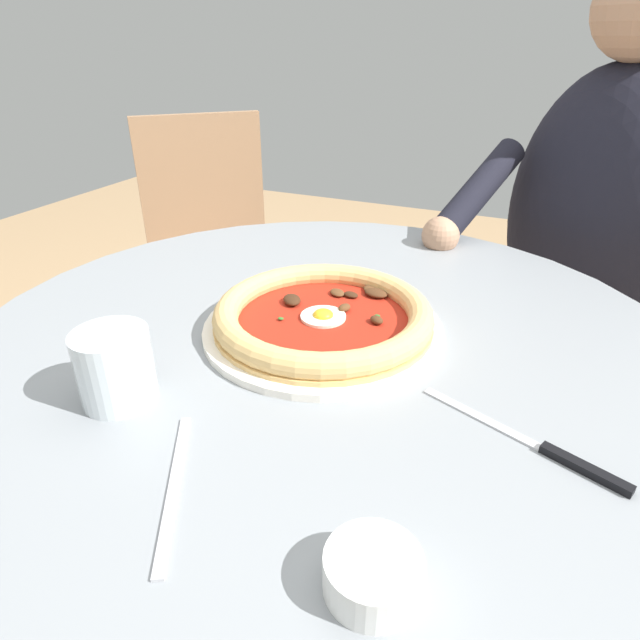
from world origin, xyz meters
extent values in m
cylinder|color=gray|center=(0.00, 0.00, 0.69)|extent=(0.95, 0.95, 0.04)
cylinder|color=gray|center=(0.00, 0.00, 0.35)|extent=(0.10, 0.10, 0.65)
cylinder|color=white|center=(0.00, 0.00, 0.72)|extent=(0.32, 0.32, 0.01)
cylinder|color=#E0B26B|center=(0.00, 0.00, 0.72)|extent=(0.29, 0.29, 0.01)
torus|color=#E0B26B|center=(0.00, 0.00, 0.74)|extent=(0.29, 0.29, 0.03)
cylinder|color=#A82314|center=(0.00, 0.00, 0.73)|extent=(0.27, 0.27, 0.00)
cylinder|color=white|center=(0.00, 0.00, 0.73)|extent=(0.06, 0.06, 0.00)
ellipsoid|color=yellow|center=(0.00, 0.00, 0.73)|extent=(0.03, 0.03, 0.02)
ellipsoid|color=#3D2314|center=(-0.01, -0.07, 0.73)|extent=(0.03, 0.02, 0.01)
ellipsoid|color=#4C2D19|center=(-0.04, -0.09, 0.74)|extent=(0.04, 0.03, 0.01)
ellipsoid|color=brown|center=(-0.03, -0.11, 0.73)|extent=(0.03, 0.04, 0.01)
ellipsoid|color=brown|center=(0.01, -0.07, 0.73)|extent=(0.03, 0.03, 0.01)
ellipsoid|color=#4C2D19|center=(-0.07, -0.01, 0.74)|extent=(0.02, 0.02, 0.01)
ellipsoid|color=brown|center=(-0.02, -0.03, 0.74)|extent=(0.02, 0.02, 0.01)
ellipsoid|color=#3D2314|center=(0.06, -0.02, 0.74)|extent=(0.04, 0.04, 0.01)
ellipsoid|color=#2D6B28|center=(-0.05, 0.11, 0.73)|extent=(0.01, 0.01, 0.00)
ellipsoid|color=#2D6B28|center=(-0.07, -0.03, 0.73)|extent=(0.01, 0.01, 0.00)
ellipsoid|color=#2D6B28|center=(0.05, 0.03, 0.73)|extent=(0.01, 0.01, 0.00)
cylinder|color=silver|center=(0.14, 0.23, 0.75)|extent=(0.08, 0.08, 0.08)
cylinder|color=silver|center=(0.14, 0.23, 0.72)|extent=(0.07, 0.07, 0.02)
cube|color=silver|center=(-0.22, 0.10, 0.71)|extent=(0.13, 0.06, 0.00)
cube|color=black|center=(-0.32, 0.14, 0.71)|extent=(0.08, 0.04, 0.01)
cylinder|color=white|center=(-0.18, 0.33, 0.73)|extent=(0.07, 0.07, 0.03)
cylinder|color=olive|center=(-0.18, 0.33, 0.73)|extent=(0.06, 0.06, 0.01)
cube|color=#BCBCC1|center=(0.01, 0.31, 0.71)|extent=(0.10, 0.17, 0.00)
cube|color=#282833|center=(-0.33, -0.60, 0.23)|extent=(0.43, 0.41, 0.45)
ellipsoid|color=black|center=(-0.33, -0.60, 0.74)|extent=(0.43, 0.37, 0.57)
cylinder|color=black|center=(-0.11, -0.48, 0.79)|extent=(0.15, 0.25, 0.18)
sphere|color=tan|center=(-0.07, -0.39, 0.73)|extent=(0.07, 0.07, 0.07)
cube|color=#504A45|center=(-0.35, -0.64, 0.46)|extent=(0.55, 0.55, 0.02)
cylinder|color=#4C4742|center=(-0.11, -0.57, 0.23)|extent=(0.02, 0.02, 0.46)
cylinder|color=#4C4742|center=(-0.43, -0.40, 0.23)|extent=(0.02, 0.02, 0.46)
cylinder|color=#4C4742|center=(-0.28, -0.89, 0.23)|extent=(0.02, 0.02, 0.46)
cube|color=#957050|center=(0.58, -0.59, 0.45)|extent=(0.56, 0.56, 0.02)
cube|color=#957050|center=(0.71, -0.73, 0.66)|extent=(0.27, 0.27, 0.41)
cylinder|color=#8E6B4C|center=(0.58, -0.34, 0.22)|extent=(0.02, 0.02, 0.44)
cylinder|color=#8E6B4C|center=(0.32, -0.59, 0.22)|extent=(0.02, 0.02, 0.44)
cylinder|color=#8E6B4C|center=(0.83, -0.60, 0.22)|extent=(0.02, 0.02, 0.44)
cylinder|color=#8E6B4C|center=(0.57, -0.85, 0.22)|extent=(0.02, 0.02, 0.44)
camera|label=1|loc=(-0.25, 0.57, 1.06)|focal=30.16mm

